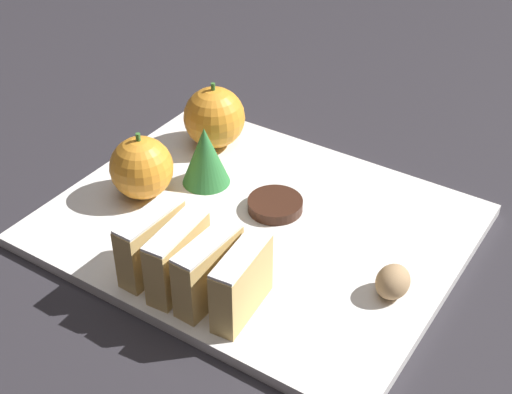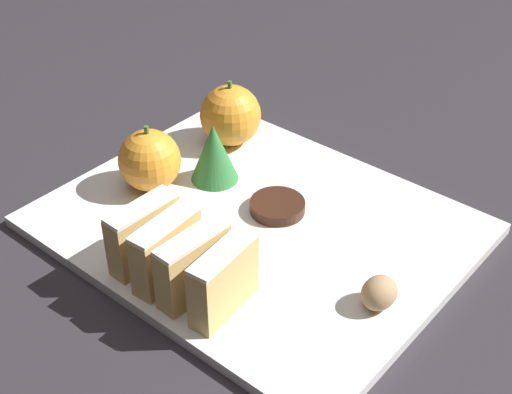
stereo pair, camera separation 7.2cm
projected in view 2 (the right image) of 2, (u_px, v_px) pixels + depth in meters
The scene contains 11 objects.
ground_plane at pixel (256, 230), 0.74m from camera, with size 6.00×6.00×0.00m, color #28262B.
serving_platter at pixel (256, 225), 0.74m from camera, with size 0.33×0.41×0.01m.
stollen_slice_front at pixel (224, 280), 0.61m from camera, with size 0.08×0.03×0.07m.
stollen_slice_second at pixel (194, 266), 0.63m from camera, with size 0.08×0.03×0.07m.
stollen_slice_third at pixel (167, 251), 0.65m from camera, with size 0.08×0.03×0.07m.
stollen_slice_fourth at pixel (144, 234), 0.66m from camera, with size 0.08×0.02×0.07m.
orange_near at pixel (230, 115), 0.84m from camera, with size 0.07×0.07×0.08m.
orange_far at pixel (150, 160), 0.76m from camera, with size 0.07×0.07×0.08m.
walnut at pixel (379, 293), 0.63m from camera, with size 0.04×0.03×0.03m.
chocolate_cookie at pixel (277, 206), 0.74m from camera, with size 0.06×0.06×0.01m.
evergreen_sprig at pixel (214, 153), 0.78m from camera, with size 0.05×0.05×0.07m.
Camera 2 is at (-0.44, -0.37, 0.46)m, focal length 50.00 mm.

